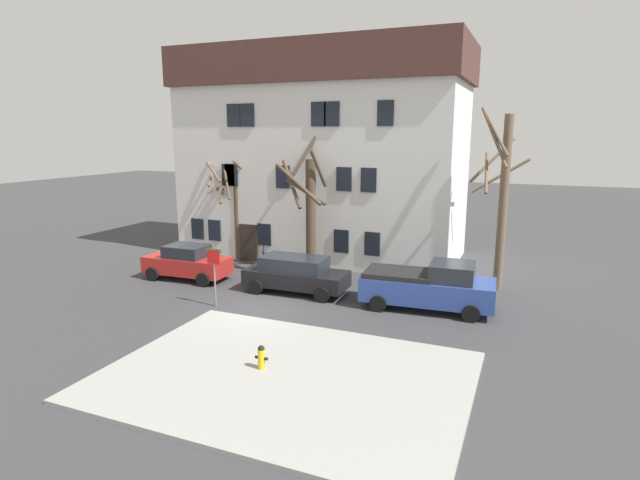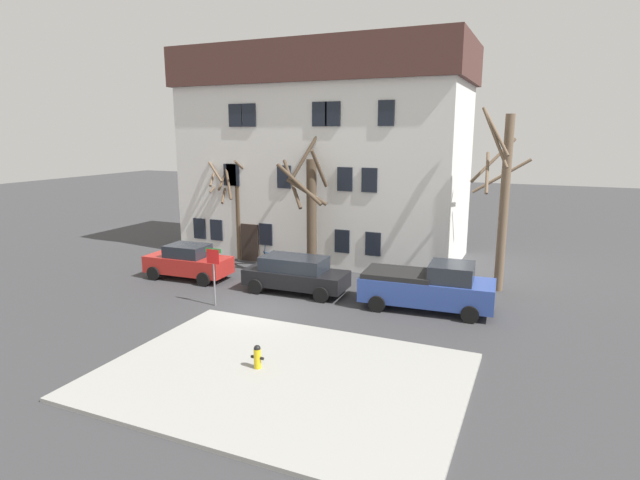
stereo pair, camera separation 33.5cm
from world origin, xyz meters
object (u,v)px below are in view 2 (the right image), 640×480
at_px(tree_bare_far, 310,208).
at_px(street_sign_pole, 214,266).
at_px(building_main, 324,153).
at_px(tree_bare_end, 502,197).
at_px(car_black_wagon, 295,274).
at_px(bicycle_leaning, 267,256).
at_px(fire_hydrant, 257,356).
at_px(tree_bare_mid, 238,207).
at_px(car_red_sedan, 188,262).
at_px(tree_bare_near, 229,202).
at_px(pickup_truck_blue, 428,286).

xyz_separation_m(tree_bare_far, street_sign_pole, (-1.52, -6.19, -1.64)).
xyz_separation_m(building_main, tree_bare_end, (10.16, -3.58, -1.65)).
xyz_separation_m(car_black_wagon, bicycle_leaning, (-3.79, 4.16, -0.50)).
bearing_deg(bicycle_leaning, fire_hydrant, -61.92).
bearing_deg(tree_bare_mid, building_main, 39.84).
relative_size(tree_bare_mid, fire_hydrant, 8.37).
distance_m(tree_bare_far, street_sign_pole, 6.58).
distance_m(tree_bare_mid, fire_hydrant, 14.69).
relative_size(tree_bare_end, car_black_wagon, 1.74).
distance_m(tree_bare_end, car_black_wagon, 9.84).
xyz_separation_m(street_sign_pole, bicycle_leaning, (-1.53, 7.17, -1.36)).
xyz_separation_m(tree_bare_end, bicycle_leaning, (-12.08, 0.13, -3.94)).
distance_m(car_red_sedan, bicycle_leaning, 4.77).
relative_size(tree_bare_far, car_red_sedan, 1.69).
height_order(fire_hydrant, street_sign_pole, street_sign_pole).
bearing_deg(car_black_wagon, bicycle_leaning, 132.36).
distance_m(tree_bare_far, fire_hydrant, 11.56).
distance_m(tree_bare_mid, tree_bare_end, 14.09).
height_order(tree_bare_mid, tree_bare_end, tree_bare_end).
xyz_separation_m(tree_bare_end, car_black_wagon, (-8.28, -4.03, -3.45)).
xyz_separation_m(tree_bare_end, street_sign_pole, (-10.55, -7.04, -2.58)).
bearing_deg(tree_bare_mid, car_black_wagon, -37.35).
xyz_separation_m(car_black_wagon, street_sign_pole, (-2.27, -3.01, 0.87)).
bearing_deg(tree_bare_mid, tree_bare_end, -1.43).
height_order(tree_bare_far, car_red_sedan, tree_bare_far).
height_order(building_main, car_red_sedan, building_main).
relative_size(tree_bare_near, bicycle_leaning, 3.84).
distance_m(building_main, tree_bare_end, 10.90).
relative_size(car_red_sedan, street_sign_pole, 1.75).
bearing_deg(car_black_wagon, pickup_truck_blue, 1.05).
distance_m(car_black_wagon, fire_hydrant, 7.95).
relative_size(pickup_truck_blue, fire_hydrant, 7.37).
bearing_deg(tree_bare_far, building_main, 104.34).
bearing_deg(tree_bare_near, building_main, 34.74).
bearing_deg(tree_bare_end, tree_bare_mid, 178.57).
xyz_separation_m(tree_bare_far, fire_hydrant, (3.19, -10.73, -2.87)).
distance_m(building_main, pickup_truck_blue, 11.94).
bearing_deg(car_red_sedan, tree_bare_mid, 88.75).
bearing_deg(car_black_wagon, building_main, 103.83).
bearing_deg(tree_bare_near, tree_bare_mid, -9.35).
height_order(car_black_wagon, fire_hydrant, car_black_wagon).
height_order(car_red_sedan, car_black_wagon, car_red_sedan).
bearing_deg(car_red_sedan, street_sign_pole, -38.90).
distance_m(tree_bare_far, car_red_sedan, 6.58).
bearing_deg(pickup_truck_blue, car_red_sedan, -178.88).
height_order(tree_bare_near, pickup_truck_blue, tree_bare_near).
height_order(building_main, tree_bare_mid, building_main).
xyz_separation_m(pickup_truck_blue, street_sign_pole, (-8.22, -3.12, 0.76)).
relative_size(car_black_wagon, pickup_truck_blue, 0.87).
distance_m(car_black_wagon, bicycle_leaning, 5.65).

